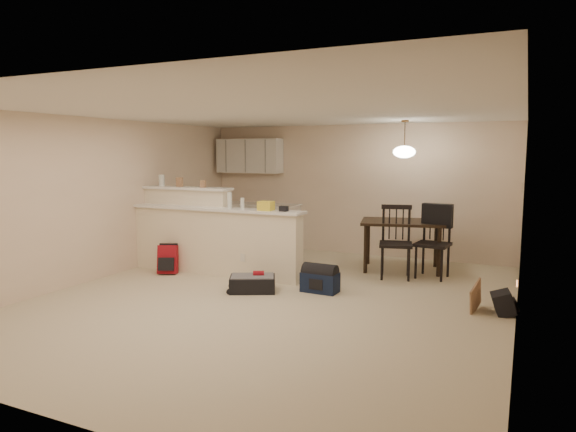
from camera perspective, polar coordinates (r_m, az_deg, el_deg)
The scene contains 21 objects.
room at distance 6.78m, azimuth -1.73°, elevation 0.97°, with size 7.00×7.02×2.50m.
breakfast_bar at distance 8.59m, azimuth -9.28°, elevation -2.14°, with size 3.08×0.58×1.39m.
upper_cabinets at distance 10.71m, azimuth -4.31°, elevation 6.67°, with size 1.40×0.34×0.70m, color white.
kitchen_counter at distance 10.61m, azimuth -3.63°, elevation -1.19°, with size 1.80×0.60×0.90m, color white.
thermostat at distance 7.59m, azimuth 24.60°, elevation 2.88°, with size 0.02×0.12×0.12m, color beige.
jar at distance 9.18m, azimuth -13.86°, elevation 3.87°, with size 0.10×0.10×0.20m, color silver.
cereal_box at distance 8.95m, azimuth -11.96°, elevation 3.71°, with size 0.10×0.07×0.16m, color #9E7451.
small_box at distance 8.67m, azimuth -9.42°, elevation 3.54°, with size 0.08×0.06×0.12m, color #9E7451.
bottle_a at distance 8.15m, azimuth -6.50°, elevation 1.75°, with size 0.07×0.07×0.26m, color silver.
bottle_b at distance 8.04m, azimuth -5.09°, elevation 1.40°, with size 0.06×0.06×0.18m, color silver.
bag_lump at distance 7.84m, azimuth -2.46°, elevation 1.14°, with size 0.22×0.18×0.14m, color #9E7451.
pouch at distance 7.71m, azimuth -0.48°, elevation 0.82°, with size 0.12×0.10×0.08m, color #9E7451.
dining_table at distance 8.79m, azimuth 12.57°, elevation -1.18°, with size 1.50×1.17×0.84m.
pendant_lamp at distance 8.70m, azimuth 12.80°, elevation 7.02°, with size 0.36×0.36×0.62m.
dining_chair_near at distance 8.23m, azimuth 11.89°, elevation -2.87°, with size 0.50×0.48×1.14m, color black, non-canonical shape.
dining_chair_far at distance 8.38m, azimuth 15.79°, elevation -2.83°, with size 0.50×0.47×1.14m, color black, non-canonical shape.
suitcase at distance 7.39m, azimuth -3.96°, elevation -7.54°, with size 0.64×0.41×0.22m, color black.
red_backpack at distance 8.64m, azimuth -13.20°, elevation -4.73°, with size 0.31×0.19×0.46m, color maroon.
navy_duffel at distance 7.35m, azimuth 3.57°, elevation -7.36°, with size 0.51×0.28×0.28m, color #111C36.
black_daypack at distance 6.89m, azimuth 22.81°, elevation -8.93°, with size 0.31×0.22×0.27m, color black.
cardboard_sheet at distance 6.89m, azimuth 20.12°, elevation -8.48°, with size 0.45×0.02×0.35m, color #9E7451.
Camera 1 is at (3.03, -6.03, 1.97)m, focal length 32.00 mm.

